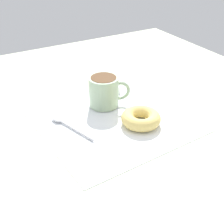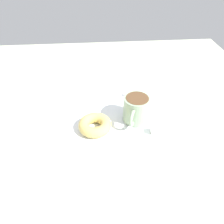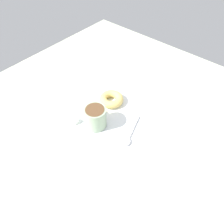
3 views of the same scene
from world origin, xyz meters
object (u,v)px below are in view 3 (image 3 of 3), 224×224
object	(u,v)px
coffee_cup	(95,117)
donut	(111,99)
sugar_cube	(75,121)
spoon	(130,137)

from	to	relation	value
coffee_cup	donut	size ratio (longest dim) A/B	1.10
coffee_cup	donut	bearing A→B (deg)	104.24
coffee_cup	sugar_cube	size ratio (longest dim) A/B	5.38
coffee_cup	spoon	bearing A→B (deg)	13.50
sugar_cube	coffee_cup	bearing A→B (deg)	35.21
donut	sugar_cube	bearing A→B (deg)	-100.19
donut	sugar_cube	size ratio (longest dim) A/B	4.90
donut	sugar_cube	world-z (taller)	donut
donut	sugar_cube	xyz separation A→B (cm)	(-3.09, -17.18, -0.58)
sugar_cube	spoon	bearing A→B (deg)	21.25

